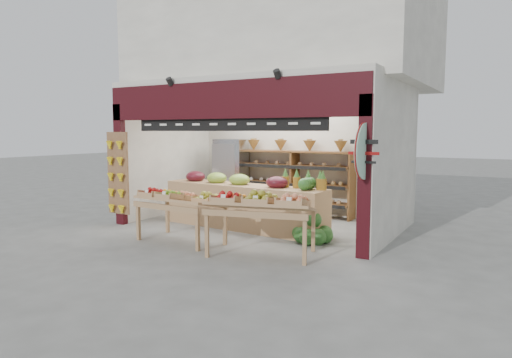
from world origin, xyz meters
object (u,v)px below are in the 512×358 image
(cardboard_stack, at_px, (220,208))
(refrigerator, at_px, (231,175))
(watermelon_pile, at_px, (312,231))
(display_table_left, at_px, (178,199))
(mid_counter, at_px, (243,205))
(back_shelving, at_px, (295,170))
(display_table_right, at_px, (261,204))

(cardboard_stack, bearing_deg, refrigerator, 109.68)
(watermelon_pile, bearing_deg, cardboard_stack, 159.90)
(refrigerator, distance_m, display_table_left, 3.40)
(display_table_left, height_order, watermelon_pile, display_table_left)
(mid_counter, bearing_deg, watermelon_pile, -13.00)
(mid_counter, xyz_separation_m, watermelon_pile, (1.76, -0.41, -0.30))
(back_shelving, distance_m, refrigerator, 1.71)
(display_table_left, bearing_deg, display_table_right, -2.71)
(back_shelving, bearing_deg, display_table_left, -101.99)
(back_shelving, relative_size, display_table_right, 1.56)
(cardboard_stack, relative_size, display_table_left, 0.65)
(display_table_left, relative_size, watermelon_pile, 2.06)
(cardboard_stack, xyz_separation_m, display_table_right, (2.39, -2.22, 0.61))
(back_shelving, height_order, display_table_left, back_shelving)
(mid_counter, xyz_separation_m, display_table_right, (1.35, -1.60, 0.35))
(mid_counter, distance_m, display_table_left, 1.63)
(mid_counter, height_order, display_table_left, mid_counter)
(cardboard_stack, bearing_deg, display_table_left, -76.37)
(mid_counter, bearing_deg, display_table_right, -49.87)
(refrigerator, relative_size, display_table_left, 1.14)
(cardboard_stack, xyz_separation_m, watermelon_pile, (2.80, -1.02, -0.04))
(mid_counter, bearing_deg, back_shelving, 83.40)
(display_table_right, bearing_deg, back_shelving, 107.00)
(cardboard_stack, distance_m, mid_counter, 1.23)
(cardboard_stack, relative_size, display_table_right, 0.55)
(refrigerator, xyz_separation_m, mid_counter, (1.44, -1.76, -0.42))
(cardboard_stack, distance_m, display_table_left, 2.26)
(display_table_right, height_order, watermelon_pile, display_table_right)
(cardboard_stack, height_order, watermelon_pile, cardboard_stack)
(back_shelving, xyz_separation_m, refrigerator, (-1.68, -0.29, -0.18))
(cardboard_stack, relative_size, mid_counter, 0.28)
(back_shelving, bearing_deg, mid_counter, -96.60)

